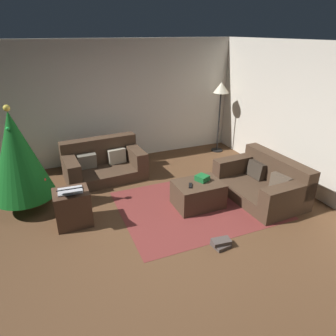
# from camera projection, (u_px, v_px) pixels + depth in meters

# --- Properties ---
(ground_plane) EXTENTS (6.40, 6.40, 0.00)m
(ground_plane) POSITION_uv_depth(u_px,v_px,m) (152.00, 236.00, 4.42)
(ground_plane) COLOR brown
(rear_partition) EXTENTS (6.40, 0.12, 2.60)m
(rear_partition) POSITION_uv_depth(u_px,v_px,m) (101.00, 103.00, 6.51)
(rear_partition) COLOR silver
(rear_partition) RESTS_ON ground_plane
(corner_partition) EXTENTS (0.12, 6.40, 2.60)m
(corner_partition) POSITION_uv_depth(u_px,v_px,m) (329.00, 126.00, 4.97)
(corner_partition) COLOR silver
(corner_partition) RESTS_ON ground_plane
(couch_left) EXTENTS (1.59, 1.02, 0.75)m
(couch_left) POSITION_uv_depth(u_px,v_px,m) (103.00, 163.00, 6.11)
(couch_left) COLOR #473323
(couch_left) RESTS_ON ground_plane
(couch_right) EXTENTS (1.07, 1.57, 0.72)m
(couch_right) POSITION_uv_depth(u_px,v_px,m) (264.00, 182.00, 5.37)
(couch_right) COLOR #473323
(couch_right) RESTS_ON ground_plane
(ottoman) EXTENTS (0.79, 0.58, 0.43)m
(ottoman) POSITION_uv_depth(u_px,v_px,m) (198.00, 194.00, 5.10)
(ottoman) COLOR #473323
(ottoman) RESTS_ON ground_plane
(gift_box) EXTENTS (0.24, 0.25, 0.09)m
(gift_box) POSITION_uv_depth(u_px,v_px,m) (202.00, 178.00, 5.07)
(gift_box) COLOR #19662D
(gift_box) RESTS_ON ottoman
(tv_remote) EXTENTS (0.12, 0.16, 0.02)m
(tv_remote) POSITION_uv_depth(u_px,v_px,m) (190.00, 186.00, 4.90)
(tv_remote) COLOR black
(tv_remote) RESTS_ON ottoman
(christmas_tree) EXTENTS (0.98, 0.98, 1.76)m
(christmas_tree) POSITION_uv_depth(u_px,v_px,m) (17.00, 156.00, 4.72)
(christmas_tree) COLOR brown
(christmas_tree) RESTS_ON ground_plane
(side_table) EXTENTS (0.52, 0.44, 0.56)m
(side_table) POSITION_uv_depth(u_px,v_px,m) (73.00, 208.00, 4.59)
(side_table) COLOR #4C3323
(side_table) RESTS_ON ground_plane
(laptop) EXTENTS (0.38, 0.43, 0.19)m
(laptop) POSITION_uv_depth(u_px,v_px,m) (70.00, 190.00, 4.40)
(laptop) COLOR silver
(laptop) RESTS_ON side_table
(book_stack) EXTENTS (0.27, 0.23, 0.11)m
(book_stack) POSITION_uv_depth(u_px,v_px,m) (221.00, 243.00, 4.18)
(book_stack) COLOR #4C423D
(book_stack) RESTS_ON ground_plane
(corner_lamp) EXTENTS (0.36, 0.36, 1.67)m
(corner_lamp) POSITION_uv_depth(u_px,v_px,m) (221.00, 93.00, 6.95)
(corner_lamp) COLOR black
(corner_lamp) RESTS_ON ground_plane
(area_rug) EXTENTS (2.60, 2.00, 0.01)m
(area_rug) POSITION_uv_depth(u_px,v_px,m) (197.00, 205.00, 5.19)
(area_rug) COLOR maroon
(area_rug) RESTS_ON ground_plane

